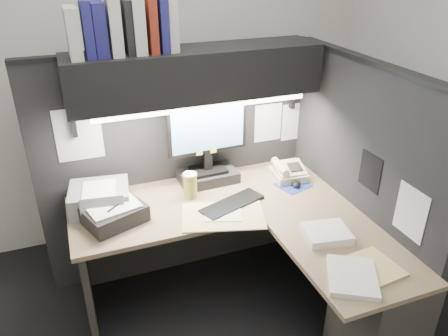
{
  "coord_description": "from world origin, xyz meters",
  "views": [
    {
      "loc": [
        -0.64,
        -1.75,
        2.18
      ],
      "look_at": [
        0.21,
        0.51,
        0.95
      ],
      "focal_mm": 35.0,
      "sensor_mm": 36.0,
      "label": 1
    }
  ],
  "objects": [
    {
      "name": "keyboard",
      "position": [
        0.23,
        0.42,
        0.74
      ],
      "size": [
        0.45,
        0.28,
        0.02
      ],
      "primitive_type": "cube",
      "rotation": [
        0.0,
        0.0,
        0.35
      ],
      "color": "black",
      "rests_on": "desk"
    },
    {
      "name": "open_folder",
      "position": [
        0.14,
        0.32,
        0.73
      ],
      "size": [
        0.56,
        0.45,
        0.01
      ],
      "primitive_type": "cube",
      "rotation": [
        0.0,
        0.0,
        -0.29
      ],
      "color": "#CEB974",
      "rests_on": "desk"
    },
    {
      "name": "monitor",
      "position": [
        0.2,
        0.77,
        0.96
      ],
      "size": [
        0.54,
        0.25,
        0.58
      ],
      "rotation": [
        0.0,
        0.0,
        0.03
      ],
      "color": "black",
      "rests_on": "desk"
    },
    {
      "name": "wall_back",
      "position": [
        0.0,
        1.5,
        1.35
      ],
      "size": [
        3.5,
        0.04,
        2.7
      ],
      "primitive_type": "cube",
      "color": "silver",
      "rests_on": "floor"
    },
    {
      "name": "manila_stack",
      "position": [
        0.7,
        -0.39,
        0.74
      ],
      "size": [
        0.23,
        0.28,
        0.01
      ],
      "primitive_type": "cube",
      "rotation": [
        0.0,
        0.0,
        0.11
      ],
      "color": "#CEB974",
      "rests_on": "desk"
    },
    {
      "name": "partition_back",
      "position": [
        0.03,
        0.93,
        0.8
      ],
      "size": [
        1.9,
        0.06,
        1.6
      ],
      "primitive_type": "cube",
      "color": "black",
      "rests_on": "floor"
    },
    {
      "name": "printer",
      "position": [
        -0.54,
        0.69,
        0.8
      ],
      "size": [
        0.39,
        0.35,
        0.14
      ],
      "primitive_type": "cube",
      "rotation": [
        0.0,
        0.0,
        -0.14
      ],
      "color": "gray",
      "rests_on": "desk"
    },
    {
      "name": "desk",
      "position": [
        0.43,
        -0.0,
        0.44
      ],
      "size": [
        1.7,
        1.53,
        0.73
      ],
      "color": "#8E715A",
      "rests_on": "floor"
    },
    {
      "name": "partition_right",
      "position": [
        0.98,
        0.18,
        0.8
      ],
      "size": [
        0.06,
        1.5,
        1.6
      ],
      "primitive_type": "cube",
      "color": "black",
      "rests_on": "floor"
    },
    {
      "name": "task_light_tube",
      "position": [
        0.12,
        0.61,
        1.33
      ],
      "size": [
        1.32,
        0.04,
        0.04
      ],
      "primitive_type": "cylinder",
      "rotation": [
        0.0,
        1.57,
        0.0
      ],
      "color": "white",
      "rests_on": "overhead_shelf"
    },
    {
      "name": "paper_stack_a",
      "position": [
        0.6,
        -0.08,
        0.75
      ],
      "size": [
        0.28,
        0.25,
        0.05
      ],
      "primitive_type": "cube",
      "rotation": [
        0.0,
        0.0,
        -0.17
      ],
      "color": "white",
      "rests_on": "desk"
    },
    {
      "name": "mouse",
      "position": [
        0.73,
        0.49,
        0.75
      ],
      "size": [
        0.1,
        0.12,
        0.04
      ],
      "primitive_type": "ellipsoid",
      "rotation": [
        0.0,
        0.0,
        -0.44
      ],
      "color": "black",
      "rests_on": "mousepad"
    },
    {
      "name": "paper_stack_b",
      "position": [
        0.53,
        -0.43,
        0.74
      ],
      "size": [
        0.34,
        0.36,
        0.03
      ],
      "primitive_type": "cube",
      "rotation": [
        0.0,
        0.0,
        -0.52
      ],
      "color": "white",
      "rests_on": "desk"
    },
    {
      "name": "mousepad",
      "position": [
        0.72,
        0.51,
        0.73
      ],
      "size": [
        0.25,
        0.24,
        0.0
      ],
      "primitive_type": "cube",
      "rotation": [
        0.0,
        0.0,
        0.29
      ],
      "color": "navy",
      "rests_on": "desk"
    },
    {
      "name": "overhead_shelf",
      "position": [
        0.12,
        0.75,
        1.5
      ],
      "size": [
        1.55,
        0.34,
        0.3
      ],
      "primitive_type": "cube",
      "color": "black",
      "rests_on": "partition_back"
    },
    {
      "name": "coffee_cup",
      "position": [
        0.02,
        0.61,
        0.81
      ],
      "size": [
        0.11,
        0.11,
        0.16
      ],
      "primitive_type": "cylinder",
      "rotation": [
        0.0,
        0.0,
        0.31
      ],
      "color": "#B1A347",
      "rests_on": "desk"
    },
    {
      "name": "notebook_stack",
      "position": [
        -0.48,
        0.5,
        0.78
      ],
      "size": [
        0.41,
        0.38,
        0.1
      ],
      "primitive_type": "cube",
      "rotation": [
        0.0,
        0.0,
        0.37
      ],
      "color": "black",
      "rests_on": "desk"
    },
    {
      "name": "telephone",
      "position": [
        0.74,
        0.62,
        0.77
      ],
      "size": [
        0.24,
        0.25,
        0.09
      ],
      "primitive_type": "cube",
      "rotation": [
        0.0,
        0.0,
        -0.09
      ],
      "color": "beige",
      "rests_on": "desk"
    },
    {
      "name": "pinned_papers",
      "position": [
        0.42,
        0.56,
        1.05
      ],
      "size": [
        1.76,
        1.31,
        0.51
      ],
      "color": "white",
      "rests_on": "partition_back"
    },
    {
      "name": "binder_row",
      "position": [
        -0.29,
        0.75,
        1.79
      ],
      "size": [
        0.59,
        0.25,
        0.31
      ],
      "color": "#B1B2AD",
      "rests_on": "overhead_shelf"
    }
  ]
}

